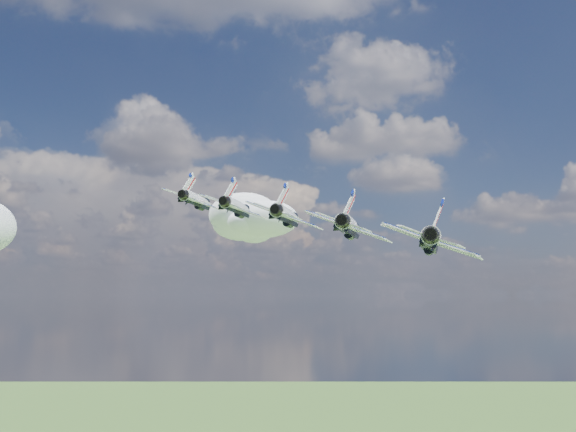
# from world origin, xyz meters

# --- Properties ---
(cloud_far) EXTENTS (52.73, 41.43, 20.72)m
(cloud_far) POSITION_xyz_m (-0.39, 233.39, 171.80)
(cloud_far) COLOR white
(jet_0) EXTENTS (13.65, 16.51, 7.48)m
(jet_0) POSITION_xyz_m (-5.30, 5.38, 149.02)
(jet_0) COLOR white
(jet_1) EXTENTS (13.65, 16.51, 7.48)m
(jet_1) POSITION_xyz_m (2.02, -4.10, 146.58)
(jet_1) COLOR white
(jet_2) EXTENTS (13.65, 16.51, 7.48)m
(jet_2) POSITION_xyz_m (9.34, -13.59, 144.13)
(jet_2) COLOR silver
(jet_3) EXTENTS (13.65, 16.51, 7.48)m
(jet_3) POSITION_xyz_m (16.66, -23.08, 141.69)
(jet_3) COLOR silver
(jet_4) EXTENTS (13.65, 16.51, 7.48)m
(jet_4) POSITION_xyz_m (23.98, -32.57, 139.24)
(jet_4) COLOR white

